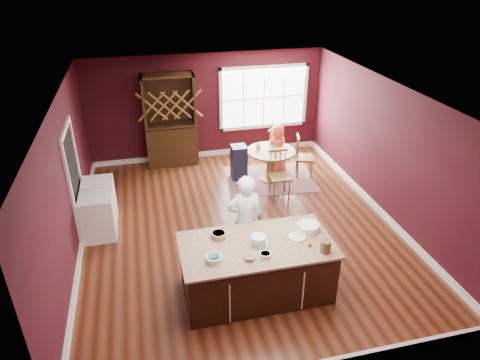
# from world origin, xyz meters

# --- Properties ---
(room_shell) EXTENTS (7.00, 7.00, 7.00)m
(room_shell) POSITION_xyz_m (0.00, 0.00, 1.35)
(room_shell) COLOR #562D1A
(room_shell) RESTS_ON ground
(window) EXTENTS (2.36, 0.10, 1.66)m
(window) POSITION_xyz_m (1.50, 3.47, 1.50)
(window) COLOR white
(window) RESTS_ON room_shell
(doorway) EXTENTS (0.08, 1.26, 2.13)m
(doorway) POSITION_xyz_m (-2.97, 0.60, 1.02)
(doorway) COLOR white
(doorway) RESTS_ON room_shell
(kitchen_island) EXTENTS (2.32, 1.22, 0.92)m
(kitchen_island) POSITION_xyz_m (-0.16, -1.88, 0.44)
(kitchen_island) COLOR black
(kitchen_island) RESTS_ON ground
(dining_table) EXTENTS (1.13, 1.13, 0.75)m
(dining_table) POSITION_xyz_m (1.20, 1.78, 0.53)
(dining_table) COLOR #976537
(dining_table) RESTS_ON ground
(baker) EXTENTS (0.64, 0.45, 1.67)m
(baker) POSITION_xyz_m (-0.14, -1.08, 0.84)
(baker) COLOR white
(baker) RESTS_ON ground
(layer_cake) EXTENTS (0.33, 0.33, 0.13)m
(layer_cake) POSITION_xyz_m (-0.14, -1.87, 0.99)
(layer_cake) COLOR white
(layer_cake) RESTS_ON kitchen_island
(bowl_blue) EXTENTS (0.23, 0.23, 0.09)m
(bowl_blue) POSITION_xyz_m (-0.86, -2.12, 0.97)
(bowl_blue) COLOR silver
(bowl_blue) RESTS_ON kitchen_island
(bowl_yellow) EXTENTS (0.24, 0.24, 0.09)m
(bowl_yellow) POSITION_xyz_m (-0.69, -1.57, 0.96)
(bowl_yellow) COLOR olive
(bowl_yellow) RESTS_ON kitchen_island
(bowl_pink) EXTENTS (0.17, 0.17, 0.06)m
(bowl_pink) POSITION_xyz_m (-0.37, -2.21, 0.95)
(bowl_pink) COLOR white
(bowl_pink) RESTS_ON kitchen_island
(bowl_olive) EXTENTS (0.17, 0.17, 0.06)m
(bowl_olive) POSITION_xyz_m (-0.13, -2.20, 0.95)
(bowl_olive) COLOR #EFE4D0
(bowl_olive) RESTS_ON kitchen_island
(drinking_glass) EXTENTS (0.07, 0.07, 0.14)m
(drinking_glass) POSITION_xyz_m (0.30, -1.90, 0.99)
(drinking_glass) COLOR white
(drinking_glass) RESTS_ON kitchen_island
(dinner_plate) EXTENTS (0.28, 0.28, 0.02)m
(dinner_plate) POSITION_xyz_m (0.49, -1.85, 0.93)
(dinner_plate) COLOR beige
(dinner_plate) RESTS_ON kitchen_island
(white_tub) EXTENTS (0.35, 0.35, 0.12)m
(white_tub) POSITION_xyz_m (0.72, -1.72, 0.98)
(white_tub) COLOR silver
(white_tub) RESTS_ON kitchen_island
(stoneware_crock) EXTENTS (0.16, 0.16, 0.19)m
(stoneware_crock) POSITION_xyz_m (0.76, -2.29, 1.01)
(stoneware_crock) COLOR #453622
(stoneware_crock) RESTS_ON kitchen_island
(toy_figurine) EXTENTS (0.05, 0.05, 0.08)m
(toy_figurine) POSITION_xyz_m (0.59, -2.11, 0.96)
(toy_figurine) COLOR gold
(toy_figurine) RESTS_ON kitchen_island
(rug) EXTENTS (2.21, 1.78, 0.01)m
(rug) POSITION_xyz_m (1.20, 1.78, 0.01)
(rug) COLOR brown
(rug) RESTS_ON ground
(chair_east) EXTENTS (0.52, 0.53, 1.04)m
(chair_east) POSITION_xyz_m (2.05, 1.78, 0.52)
(chair_east) COLOR brown
(chair_east) RESTS_ON ground
(chair_south) EXTENTS (0.46, 0.44, 1.08)m
(chair_south) POSITION_xyz_m (1.15, 0.92, 0.54)
(chair_south) COLOR olive
(chair_south) RESTS_ON ground
(chair_north) EXTENTS (0.49, 0.47, 1.04)m
(chair_north) POSITION_xyz_m (1.49, 2.60, 0.52)
(chair_north) COLOR #935F23
(chair_north) RESTS_ON ground
(seated_woman) EXTENTS (0.68, 0.55, 1.20)m
(seated_woman) POSITION_xyz_m (1.49, 2.20, 0.60)
(seated_woman) COLOR #E7533C
(seated_woman) RESTS_ON ground
(high_chair) EXTENTS (0.35, 0.35, 0.87)m
(high_chair) POSITION_xyz_m (0.49, 2.01, 0.44)
(high_chair) COLOR black
(high_chair) RESTS_ON ground
(toddler) EXTENTS (0.18, 0.14, 0.26)m
(toddler) POSITION_xyz_m (0.45, 2.13, 0.81)
(toddler) COLOR #8CA5BF
(toddler) RESTS_ON high_chair
(table_plate) EXTENTS (0.20, 0.20, 0.01)m
(table_plate) POSITION_xyz_m (1.44, 1.65, 0.76)
(table_plate) COLOR beige
(table_plate) RESTS_ON dining_table
(table_cup) EXTENTS (0.15, 0.15, 0.10)m
(table_cup) POSITION_xyz_m (0.95, 1.99, 0.80)
(table_cup) COLOR white
(table_cup) RESTS_ON dining_table
(hutch) EXTENTS (1.26, 0.53, 2.31)m
(hutch) POSITION_xyz_m (-0.97, 3.22, 1.16)
(hutch) COLOR #361E14
(hutch) RESTS_ON ground
(washer) EXTENTS (0.60, 0.58, 0.87)m
(washer) POSITION_xyz_m (-2.64, 0.28, 0.43)
(washer) COLOR silver
(washer) RESTS_ON ground
(dryer) EXTENTS (0.59, 0.58, 0.86)m
(dryer) POSITION_xyz_m (-2.64, 0.92, 0.43)
(dryer) COLOR silver
(dryer) RESTS_ON ground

